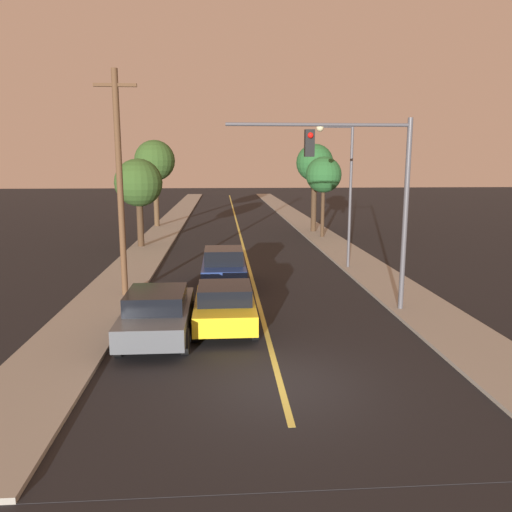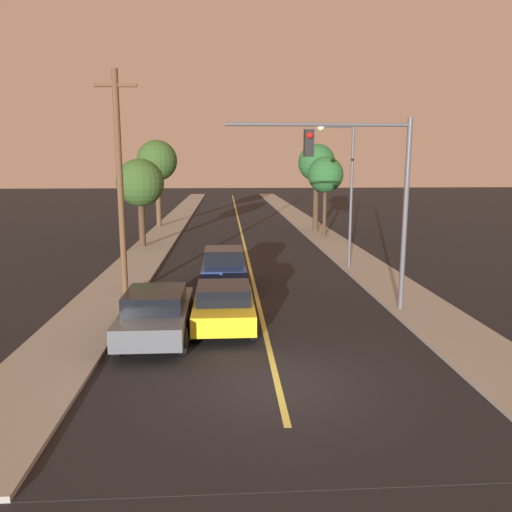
# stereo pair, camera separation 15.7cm
# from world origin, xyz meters

# --- Properties ---
(ground_plane) EXTENTS (200.00, 200.00, 0.00)m
(ground_plane) POSITION_xyz_m (0.00, 0.00, 0.00)
(ground_plane) COLOR black
(road_surface) EXTENTS (9.36, 80.00, 0.01)m
(road_surface) POSITION_xyz_m (0.00, 36.00, 0.01)
(road_surface) COLOR black
(road_surface) RESTS_ON ground
(sidewalk_left) EXTENTS (2.50, 80.00, 0.12)m
(sidewalk_left) POSITION_xyz_m (-5.93, 36.00, 0.06)
(sidewalk_left) COLOR gray
(sidewalk_left) RESTS_ON ground
(sidewalk_right) EXTENTS (2.50, 80.00, 0.12)m
(sidewalk_right) POSITION_xyz_m (5.93, 36.00, 0.06)
(sidewalk_right) COLOR gray
(sidewalk_right) RESTS_ON ground
(car_near_lane_front) EXTENTS (2.04, 4.07, 1.47)m
(car_near_lane_front) POSITION_xyz_m (-1.31, 4.42, 0.77)
(car_near_lane_front) COLOR gold
(car_near_lane_front) RESTS_ON ground
(car_near_lane_second) EXTENTS (1.97, 4.04, 1.71)m
(car_near_lane_second) POSITION_xyz_m (-1.31, 9.99, 0.85)
(car_near_lane_second) COLOR navy
(car_near_lane_second) RESTS_ON ground
(car_outer_lane_front) EXTENTS (2.07, 4.59, 1.55)m
(car_outer_lane_front) POSITION_xyz_m (-3.37, 3.55, 0.81)
(car_outer_lane_front) COLOR #474C51
(car_outer_lane_front) RESTS_ON ground
(traffic_signal_mast) EXTENTS (6.38, 0.42, 6.72)m
(traffic_signal_mast) POSITION_xyz_m (3.59, 5.83, 4.75)
(traffic_signal_mast) COLOR #47474C
(traffic_signal_mast) RESTS_ON ground
(streetlamp_right) EXTENTS (1.85, 0.36, 7.08)m
(streetlamp_right) POSITION_xyz_m (4.60, 13.27, 4.67)
(streetlamp_right) COLOR #47474C
(streetlamp_right) RESTS_ON ground
(utility_pole_left) EXTENTS (1.60, 0.24, 8.66)m
(utility_pole_left) POSITION_xyz_m (-5.28, 8.45, 4.61)
(utility_pole_left) COLOR #513823
(utility_pole_left) RESTS_ON ground
(tree_left_near) EXTENTS (2.97, 2.97, 5.50)m
(tree_left_near) POSITION_xyz_m (-6.52, 20.56, 4.08)
(tree_left_near) COLOR #3D2B1C
(tree_left_near) RESTS_ON ground
(tree_left_far) EXTENTS (3.33, 3.33, 7.10)m
(tree_left_far) POSITION_xyz_m (-6.83, 31.05, 5.49)
(tree_left_far) COLOR #4C3823
(tree_left_far) RESTS_ON ground
(tree_right_near) EXTENTS (2.82, 2.82, 6.66)m
(tree_right_near) POSITION_xyz_m (5.74, 26.89, 5.27)
(tree_right_near) COLOR #3D2B1C
(tree_right_near) RESTS_ON ground
(tree_right_far) EXTENTS (2.52, 2.52, 5.67)m
(tree_right_far) POSITION_xyz_m (5.84, 23.89, 4.49)
(tree_right_far) COLOR #3D2B1C
(tree_right_far) RESTS_ON ground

